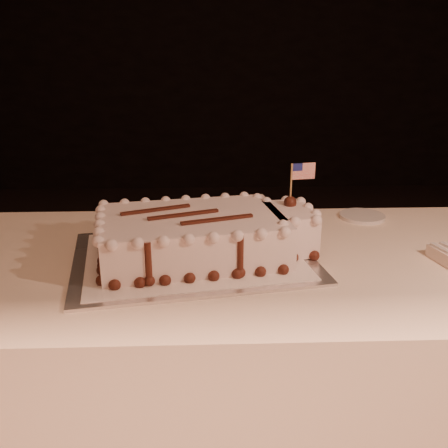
{
  "coord_description": "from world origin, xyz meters",
  "views": [
    {
      "loc": [
        -0.22,
        -0.59,
        1.27
      ],
      "look_at": [
        -0.17,
        0.6,
        0.84
      ],
      "focal_mm": 40.0,
      "sensor_mm": 36.0,
      "label": 1
    }
  ],
  "objects_px": {
    "banquet_table": "(284,377)",
    "side_plate": "(362,216)",
    "sheet_cake": "(205,234)",
    "cake_board": "(193,257)"
  },
  "relations": [
    {
      "from": "banquet_table",
      "to": "cake_board",
      "type": "relative_size",
      "value": 3.99
    },
    {
      "from": "cake_board",
      "to": "side_plate",
      "type": "relative_size",
      "value": 4.23
    },
    {
      "from": "cake_board",
      "to": "sheet_cake",
      "type": "distance_m",
      "value": 0.07
    },
    {
      "from": "banquet_table",
      "to": "sheet_cake",
      "type": "bearing_deg",
      "value": 179.66
    },
    {
      "from": "side_plate",
      "to": "banquet_table",
      "type": "bearing_deg",
      "value": -133.15
    },
    {
      "from": "sheet_cake",
      "to": "cake_board",
      "type": "bearing_deg",
      "value": -169.9
    },
    {
      "from": "sheet_cake",
      "to": "banquet_table",
      "type": "bearing_deg",
      "value": -0.34
    },
    {
      "from": "banquet_table",
      "to": "side_plate",
      "type": "xyz_separation_m",
      "value": [
        0.28,
        0.3,
        0.38
      ]
    },
    {
      "from": "banquet_table",
      "to": "cake_board",
      "type": "xyz_separation_m",
      "value": [
        -0.25,
        -0.0,
        0.38
      ]
    },
    {
      "from": "cake_board",
      "to": "banquet_table",
      "type": "bearing_deg",
      "value": -8.72
    }
  ]
}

